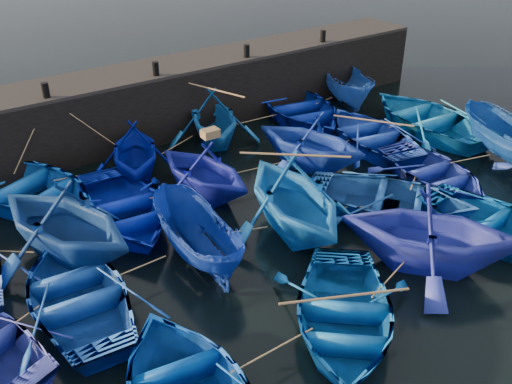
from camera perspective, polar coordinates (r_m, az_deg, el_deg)
ground at (r=15.57m, az=6.80°, el=-7.06°), size 120.00×120.00×0.00m
quay_wall at (r=22.84m, az=-10.65°, el=8.71°), size 26.00×2.50×2.50m
quay_top at (r=22.41m, az=-10.97°, el=11.83°), size 26.00×2.50×0.12m
bollard_1 at (r=20.28m, az=-20.30°, el=9.53°), size 0.24×0.24×0.50m
bollard_2 at (r=21.54m, az=-10.00°, el=12.05°), size 0.24×0.24×0.50m
bollard_3 at (r=23.42m, az=-0.95°, el=13.93°), size 0.24×0.24×0.50m
bollard_4 at (r=25.79m, az=6.71°, el=15.23°), size 0.24×0.24×0.50m
boat_1 at (r=19.15m, az=-22.18°, el=0.40°), size 6.18×6.88×1.17m
boat_2 at (r=19.63m, az=-12.05°, el=4.10°), size 4.44×4.71×1.96m
boat_3 at (r=21.64m, az=-4.34°, el=7.46°), size 4.81×5.13×2.16m
boat_4 at (r=23.92m, az=4.37°, el=8.39°), size 4.99×6.22×1.15m
boat_5 at (r=25.78m, az=9.16°, el=10.33°), size 3.31×4.64×1.68m
boat_7 at (r=15.78m, az=-18.68°, el=-2.61°), size 5.53×5.89×2.48m
boat_8 at (r=17.28m, az=-13.25°, el=-1.57°), size 4.01×5.28×1.03m
boat_9 at (r=17.95m, az=-5.27°, el=2.28°), size 4.07×4.49×2.05m
boat_10 at (r=19.79m, az=5.49°, el=5.21°), size 4.78×5.12×2.18m
boat_11 at (r=22.00m, az=11.49°, el=5.70°), size 4.42×5.53×1.03m
boat_12 at (r=23.89m, az=16.86°, el=7.17°), size 4.40×5.92×1.18m
boat_14 at (r=14.35m, az=-17.40°, el=-9.63°), size 3.78×5.04×1.00m
boat_15 at (r=15.17m, az=-6.05°, el=-4.56°), size 1.68×4.04×1.54m
boat_16 at (r=16.02m, az=3.77°, el=-0.38°), size 4.94×5.45×2.50m
boat_17 at (r=17.73m, az=13.27°, el=-0.66°), size 5.96×6.27×1.06m
boat_18 at (r=19.81m, az=17.30°, el=1.91°), size 3.68×4.77×0.92m
boat_19 at (r=22.08m, az=23.83°, el=4.69°), size 2.48×4.59×1.68m
boat_22 at (r=13.31m, az=8.70°, el=-11.99°), size 5.67×5.81×0.98m
boat_23 at (r=15.29m, az=17.13°, el=-3.63°), size 5.95×6.03×2.41m
boat_24 at (r=17.46m, az=23.15°, el=-3.13°), size 3.79×5.01×0.98m
wooden_crate at (r=17.58m, az=-4.60°, el=5.88°), size 0.53×0.36×0.26m
mooring_ropes at (r=18.45m, az=-3.29°, el=2.67°), size 17.47×11.77×2.10m
loose_oars at (r=17.60m, az=4.70°, el=4.17°), size 9.88×12.48×1.57m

